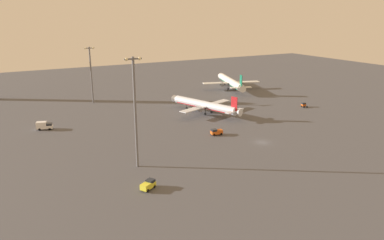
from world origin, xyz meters
name	(u,v)px	position (x,y,z in m)	size (l,w,h in m)	color
ground_plane	(262,142)	(0.00, 0.00, 0.00)	(416.00, 416.00, 0.00)	#4C4C51
airplane_mid_apron	(205,105)	(1.70, 40.87, 3.65)	(28.76, 36.53, 9.67)	silver
airplane_near_gate	(231,82)	(41.07, 79.12, 4.09)	(32.45, 41.29, 10.83)	silver
catering_truck	(44,126)	(-62.58, 49.75, 1.58)	(6.09, 3.92, 3.05)	white
pushback_tug	(304,105)	(47.52, 28.97, 1.07)	(2.52, 3.43, 2.05)	#D85919
cargo_loader	(148,185)	(-46.49, -13.68, 1.18)	(4.55, 3.83, 2.25)	yellow
baggage_tractor	(216,132)	(-9.44, 13.88, 1.18)	(4.39, 2.57, 2.25)	#D85919
apron_light_central	(91,71)	(-35.87, 84.16, 15.18)	(4.80, 0.90, 26.65)	slate
apron_light_east	(135,107)	(-43.90, 0.88, 17.39)	(4.80, 0.90, 30.97)	slate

